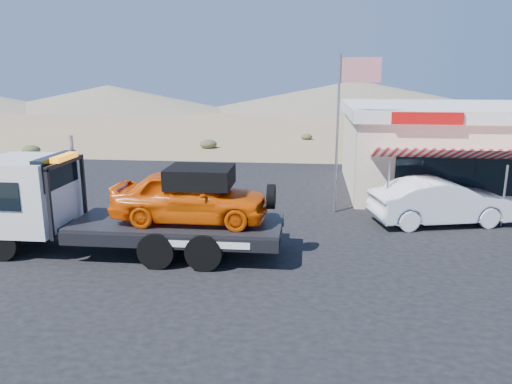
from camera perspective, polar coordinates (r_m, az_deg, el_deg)
ground at (r=15.87m, az=-7.63°, el=-6.26°), size 120.00×120.00×0.00m
asphalt_lot at (r=18.36m, az=0.68°, el=-3.35°), size 32.00×24.00×0.02m
tow_truck at (r=15.33m, az=-14.98°, el=-1.09°), size 8.85×2.63×2.96m
white_sedan at (r=19.00m, az=20.37°, el=-1.03°), size 5.25×2.88×1.64m
jerky_store at (r=24.66m, az=22.27°, el=4.73°), size 10.40×9.97×3.90m
flagpole at (r=19.09m, az=10.06°, el=8.60°), size 1.55×0.10×6.00m
distant_hills at (r=70.99m, az=-4.82°, el=10.74°), size 126.00×48.00×4.20m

